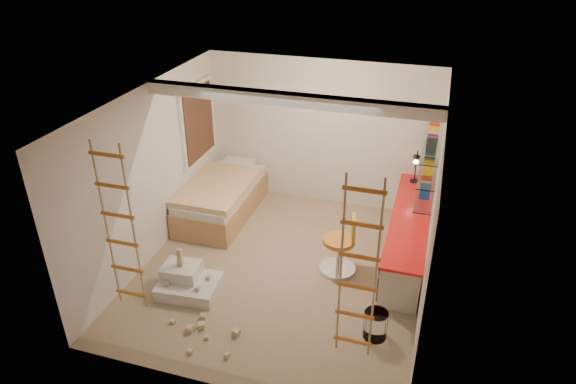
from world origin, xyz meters
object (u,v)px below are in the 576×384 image
(desk, at_px, (408,235))
(swivel_chair, at_px, (340,252))
(bed, at_px, (222,198))
(play_platform, at_px, (187,282))

(desk, bearing_deg, swivel_chair, -144.65)
(desk, relative_size, bed, 1.40)
(bed, bearing_deg, play_platform, -80.02)
(desk, relative_size, swivel_chair, 3.10)
(bed, xyz_separation_m, play_platform, (0.36, -2.06, -0.19))
(bed, xyz_separation_m, swivel_chair, (2.30, -1.00, 0.00))
(desk, height_order, bed, desk)
(swivel_chair, bearing_deg, play_platform, -151.26)
(swivel_chair, bearing_deg, desk, 35.35)
(swivel_chair, height_order, play_platform, swivel_chair)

